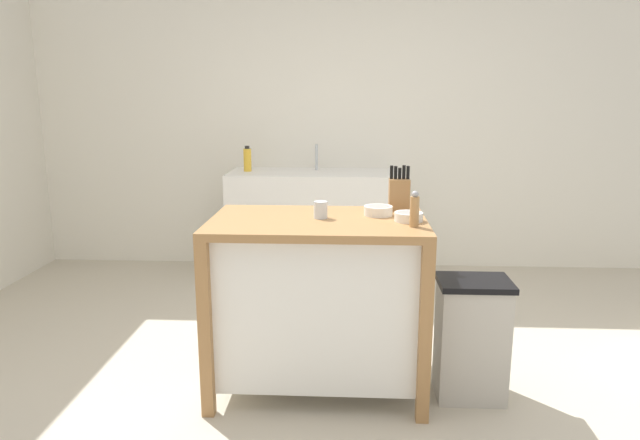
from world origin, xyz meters
name	(u,v)px	position (x,y,z in m)	size (l,w,h in m)	color
ground_plane	(339,392)	(0.00, 0.00, 0.00)	(6.59, 6.59, 0.00)	#BCB29E
wall_back	(346,121)	(0.00, 2.39, 1.30)	(5.59, 0.10, 2.60)	silver
kitchen_island	(318,295)	(-0.12, 0.08, 0.51)	(1.09, 0.70, 0.92)	#9E7042
knife_block	(399,193)	(0.31, 0.33, 1.01)	(0.11, 0.09, 0.24)	#9E7042
bowl_ceramic_wide	(409,216)	(0.34, 0.05, 0.94)	(0.14, 0.14, 0.04)	silver
bowl_stoneware_deep	(378,210)	(0.19, 0.18, 0.94)	(0.15, 0.15, 0.05)	silver
drinking_cup	(321,210)	(-0.10, 0.09, 0.96)	(0.07, 0.07, 0.09)	silver
pepper_grinder	(415,210)	(0.35, -0.08, 1.00)	(0.04, 0.04, 0.17)	#AD7F4C
trash_bin	(471,338)	(0.67, 0.01, 0.32)	(0.36, 0.28, 0.63)	#B7B2A8
sink_counter	(316,223)	(-0.25, 2.04, 0.45)	(1.46, 0.60, 0.89)	white
sink_faucet	(317,157)	(-0.25, 2.18, 1.00)	(0.02, 0.02, 0.22)	#B7BCC1
bottle_dish_soap	(247,159)	(-0.83, 2.06, 0.99)	(0.07, 0.07, 0.22)	yellow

